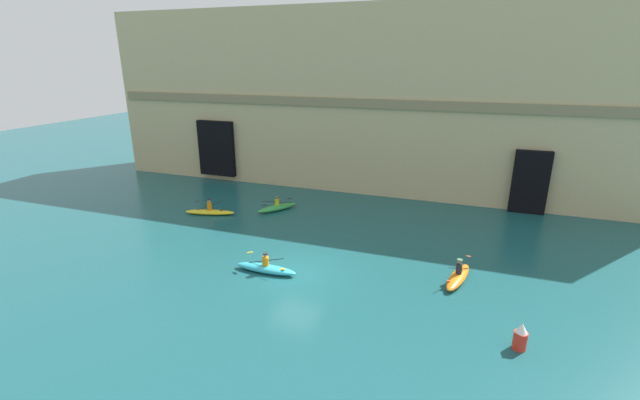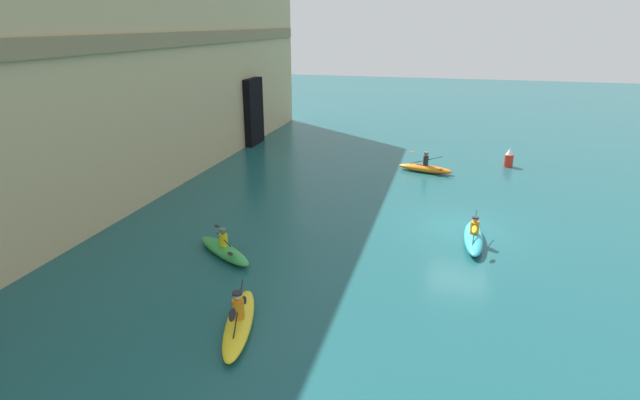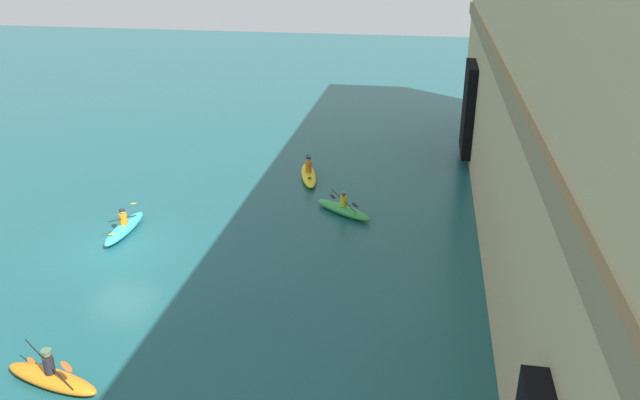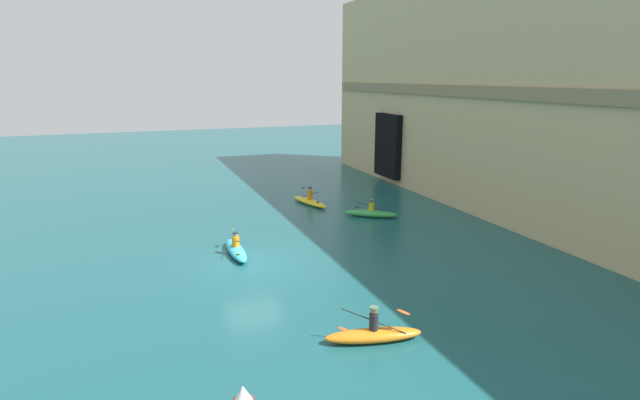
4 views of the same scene
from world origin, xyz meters
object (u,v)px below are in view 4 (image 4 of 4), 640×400
at_px(kayak_orange, 373,334).
at_px(kayak_green, 371,213).
at_px(kayak_yellow, 310,201).
at_px(kayak_cyan, 236,250).

relative_size(kayak_orange, kayak_green, 1.07).
height_order(kayak_yellow, kayak_green, kayak_yellow).
xyz_separation_m(kayak_yellow, kayak_orange, (17.05, -4.02, 0.03)).
bearing_deg(kayak_green, kayak_yellow, -25.22).
relative_size(kayak_cyan, kayak_orange, 1.04).
bearing_deg(kayak_cyan, kayak_yellow, 139.44).
bearing_deg(kayak_cyan, kayak_green, 111.25).
xyz_separation_m(kayak_yellow, kayak_green, (4.13, 2.39, 0.02)).
bearing_deg(kayak_cyan, kayak_orange, 14.07).
xyz_separation_m(kayak_cyan, kayak_yellow, (-7.65, 6.45, -0.02)).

